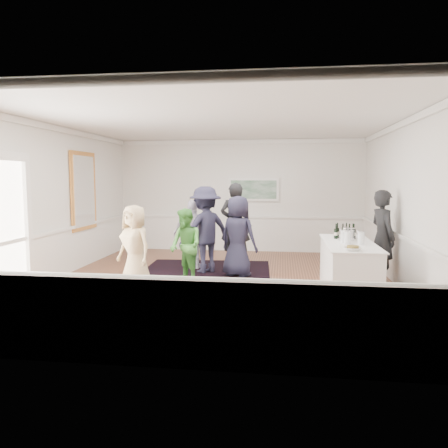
# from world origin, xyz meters

# --- Properties ---
(floor) EXTENTS (8.00, 8.00, 0.00)m
(floor) POSITION_xyz_m (0.00, 0.00, 0.00)
(floor) COLOR brown
(floor) RESTS_ON ground
(ceiling) EXTENTS (7.00, 8.00, 0.02)m
(ceiling) POSITION_xyz_m (0.00, 0.00, 3.20)
(ceiling) COLOR white
(ceiling) RESTS_ON wall_back
(wall_left) EXTENTS (0.02, 8.00, 3.20)m
(wall_left) POSITION_xyz_m (-3.50, 0.00, 1.60)
(wall_left) COLOR white
(wall_left) RESTS_ON floor
(wall_right) EXTENTS (0.02, 8.00, 3.20)m
(wall_right) POSITION_xyz_m (3.50, 0.00, 1.60)
(wall_right) COLOR white
(wall_right) RESTS_ON floor
(wall_back) EXTENTS (7.00, 0.02, 3.20)m
(wall_back) POSITION_xyz_m (0.00, 4.00, 1.60)
(wall_back) COLOR white
(wall_back) RESTS_ON floor
(wall_front) EXTENTS (7.00, 0.02, 3.20)m
(wall_front) POSITION_xyz_m (0.00, -4.00, 1.60)
(wall_front) COLOR white
(wall_front) RESTS_ON floor
(wainscoting) EXTENTS (7.00, 8.00, 1.00)m
(wainscoting) POSITION_xyz_m (0.00, 0.00, 0.50)
(wainscoting) COLOR white
(wainscoting) RESTS_ON floor
(mirror) EXTENTS (0.05, 1.25, 1.85)m
(mirror) POSITION_xyz_m (-3.45, 1.30, 1.80)
(mirror) COLOR #E99844
(mirror) RESTS_ON wall_left
(landscape_painting) EXTENTS (1.44, 0.06, 0.66)m
(landscape_painting) POSITION_xyz_m (0.40, 3.95, 1.78)
(landscape_painting) COLOR white
(landscape_painting) RESTS_ON wall_back
(area_rug) EXTENTS (3.05, 3.90, 0.02)m
(area_rug) POSITION_xyz_m (-0.44, 0.45, 0.01)
(area_rug) COLOR black
(area_rug) RESTS_ON floor
(serving_table) EXTENTS (0.88, 2.32, 0.94)m
(serving_table) POSITION_xyz_m (2.44, -0.42, 0.47)
(serving_table) COLOR white
(serving_table) RESTS_ON floor
(bartender) EXTENTS (0.64, 0.79, 1.88)m
(bartender) POSITION_xyz_m (3.20, 0.37, 0.94)
(bartender) COLOR black
(bartender) RESTS_ON floor
(guest_tan) EXTENTS (0.93, 0.83, 1.60)m
(guest_tan) POSITION_xyz_m (-1.56, -0.61, 0.80)
(guest_tan) COLOR tan
(guest_tan) RESTS_ON floor
(guest_green) EXTENTS (0.92, 0.92, 1.50)m
(guest_green) POSITION_xyz_m (-0.69, -0.05, 0.75)
(guest_green) COLOR #50AC45
(guest_green) RESTS_ON floor
(guest_lilac) EXTENTS (0.94, 0.40, 1.61)m
(guest_lilac) POSITION_xyz_m (-0.82, 1.31, 0.80)
(guest_lilac) COLOR silver
(guest_lilac) RESTS_ON floor
(guest_dark_a) EXTENTS (1.41, 1.35, 1.92)m
(guest_dark_a) POSITION_xyz_m (-0.47, 0.97, 0.96)
(guest_dark_a) COLOR #1E1D30
(guest_dark_a) RESTS_ON floor
(guest_dark_b) EXTENTS (0.78, 0.56, 2.00)m
(guest_dark_b) POSITION_xyz_m (0.12, 1.75, 1.00)
(guest_dark_b) COLOR black
(guest_dark_b) RESTS_ON floor
(guest_navy) EXTENTS (1.00, 0.86, 1.73)m
(guest_navy) POSITION_xyz_m (0.29, 0.64, 0.87)
(guest_navy) COLOR #1E1D30
(guest_navy) RESTS_ON floor
(wine_bottles) EXTENTS (0.41, 0.25, 0.31)m
(wine_bottles) POSITION_xyz_m (2.44, 0.08, 1.09)
(wine_bottles) COLOR black
(wine_bottles) RESTS_ON serving_table
(juice_pitchers) EXTENTS (0.38, 0.30, 0.24)m
(juice_pitchers) POSITION_xyz_m (2.44, -0.61, 1.06)
(juice_pitchers) COLOR #7CBB42
(juice_pitchers) RESTS_ON serving_table
(ice_bucket) EXTENTS (0.26, 0.26, 0.25)m
(ice_bucket) POSITION_xyz_m (2.44, -0.20, 1.05)
(ice_bucket) COLOR silver
(ice_bucket) RESTS_ON serving_table
(nut_bowl) EXTENTS (0.28, 0.28, 0.08)m
(nut_bowl) POSITION_xyz_m (2.36, -1.35, 0.98)
(nut_bowl) COLOR white
(nut_bowl) RESTS_ON serving_table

